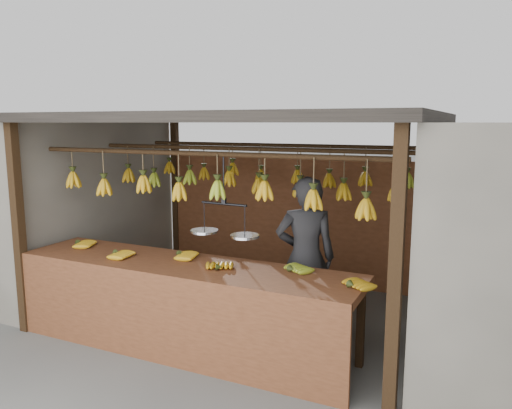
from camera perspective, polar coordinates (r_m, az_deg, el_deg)
The scene contains 8 objects.
ground at distance 6.24m, azimuth -1.20°, elevation -12.28°, with size 80.00×80.00×0.00m, color #5B5B57.
stall at distance 6.10m, azimuth 0.11°, elevation 6.27°, with size 4.30×3.30×2.40m.
neighbor_left at distance 8.16m, azimuth -24.52°, elevation 0.41°, with size 3.00×3.00×2.30m, color slate.
counter at distance 5.06m, azimuth -8.96°, elevation -9.08°, with size 3.70×0.83×0.96m.
hanging_bananas at distance 5.83m, azimuth -1.38°, elevation 2.56°, with size 3.63×2.25×0.39m.
balance_scale at distance 4.90m, azimuth -3.66°, elevation -2.87°, with size 0.74×0.30×0.79m.
vendor at distance 5.36m, azimuth 5.68°, elevation -6.09°, with size 0.64×0.42×1.75m, color #262628.
bag_bundles at distance 6.70m, azimuth 19.21°, elevation -2.51°, with size 0.08×0.26×1.28m.
Camera 1 is at (2.59, -5.19, 2.30)m, focal length 35.00 mm.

